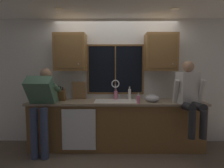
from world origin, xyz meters
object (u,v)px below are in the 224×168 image
Objects in this scene: soap_dispenser at (138,99)px; bottle_tall_clear at (130,94)px; cutting_board at (79,91)px; person_sitting_on_counter at (190,94)px; mixing_bowl at (152,98)px; knife_block at (62,95)px; person_standing at (42,102)px; bottle_green_glass at (116,95)px.

soap_dispenser is 0.45m from bottle_tall_clear.
bottle_tall_clear is (1.03, -0.00, -0.06)m from cutting_board.
bottle_tall_clear is at bearing 154.71° from person_sitting_on_counter.
mixing_bowl is 1.44× the size of soap_dispenser.
knife_block is 1.19× the size of bottle_tall_clear.
person_standing is 4.29× the size of cutting_board.
bottle_green_glass is (0.75, 0.00, -0.09)m from cutting_board.
person_sitting_on_counter is 2.10m from cutting_board.
person_standing reaches higher than soap_dispenser.
cutting_board is at bearing 42.82° from person_standing.
knife_block is 1.45× the size of bottle_green_glass.
mixing_bowl is (1.43, -0.28, -0.11)m from cutting_board.
mixing_bowl is (1.99, 0.25, 0.03)m from person_standing.
cutting_board is at bearing 34.80° from knife_block.
cutting_board reaches higher than bottle_tall_clear.
mixing_bowl is at bearing -21.94° from bottle_green_glass.
cutting_board is 1.88× the size of soap_dispenser.
soap_dispenser is at bearing -47.12° from bottle_green_glass.
cutting_board is at bearing 159.38° from soap_dispenser.
soap_dispenser is at bearing 176.74° from person_sitting_on_counter.
soap_dispenser is 0.59m from bottle_green_glass.
person_sitting_on_counter is at bearing 0.84° from person_standing.
knife_block is at bearing -168.76° from bottle_green_glass.
cutting_board is 1.46m from mixing_bowl.
person_standing is at bearing -172.96° from mixing_bowl.
person_sitting_on_counter reaches higher than bottle_green_glass.
cutting_board reaches higher than knife_block.
mixing_bowl is 1.03× the size of bottle_tall_clear.
person_standing is 2.61m from person_sitting_on_counter.
bottle_tall_clear is at bearing 8.79° from knife_block.
bottle_green_glass is (-0.40, 0.43, 0.02)m from soap_dispenser.
knife_block reaches higher than soap_dispenser.
knife_block is (0.26, 0.31, 0.07)m from person_standing.
person_sitting_on_counter reaches higher than person_standing.
person_sitting_on_counter is at bearing -6.71° from knife_block.
bottle_green_glass is at bearing 21.74° from person_standing.
mixing_bowl is (-0.61, 0.21, -0.12)m from person_sitting_on_counter.
person_sitting_on_counter is at bearing -25.29° from bottle_tall_clear.
cutting_board reaches higher than mixing_bowl.
person_standing is at bearing -130.10° from knife_block.
cutting_board is (0.30, 0.21, 0.07)m from knife_block.
mixing_bowl is at bearing 161.34° from person_sitting_on_counter.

